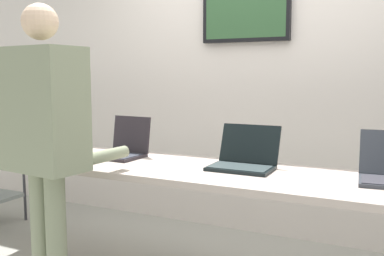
% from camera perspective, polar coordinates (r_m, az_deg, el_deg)
% --- Properties ---
extents(back_wall, '(8.00, 0.11, 2.54)m').
position_cam_1_polar(back_wall, '(3.65, 8.66, 6.12)').
color(back_wall, silver).
rests_on(back_wall, ground).
extents(workbench, '(3.50, 0.70, 0.77)m').
position_cam_1_polar(workbench, '(2.66, 1.19, -6.21)').
color(workbench, '#B4A39A').
rests_on(workbench, ground).
extents(laptop_station_0, '(0.39, 0.43, 0.25)m').
position_cam_1_polar(laptop_station_0, '(3.64, -19.69, -1.41)').
color(laptop_station_0, '#3C363F').
rests_on(laptop_station_0, workbench).
extents(laptop_station_1, '(0.33, 0.32, 0.27)m').
position_cam_1_polar(laptop_station_1, '(3.05, -8.94, -2.54)').
color(laptop_station_1, '#272127').
rests_on(laptop_station_1, workbench).
extents(laptop_station_2, '(0.37, 0.34, 0.25)m').
position_cam_1_polar(laptop_station_2, '(2.66, 6.80, -3.97)').
color(laptop_station_2, black).
rests_on(laptop_station_2, workbench).
extents(person, '(0.48, 0.62, 1.70)m').
position_cam_1_polar(person, '(2.46, -18.50, -0.48)').
color(person, gray).
rests_on(person, ground).
extents(coffee_mug, '(0.08, 0.08, 0.09)m').
position_cam_1_polar(coffee_mug, '(2.98, -17.92, -3.36)').
color(coffee_mug, '#1F2724').
rests_on(coffee_mug, workbench).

